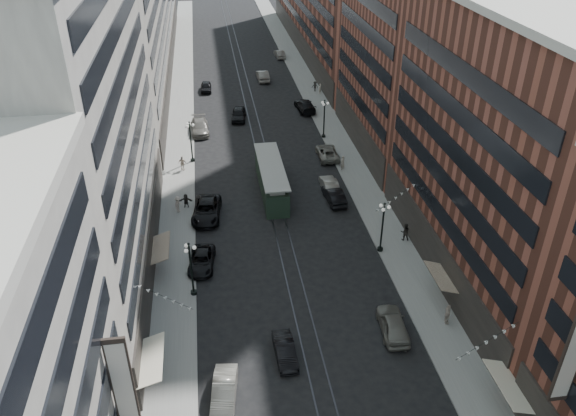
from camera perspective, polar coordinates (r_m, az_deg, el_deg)
ground at (r=79.19m, az=-2.96°, el=6.73°), size 220.00×220.00×0.00m
sidewalk_west at (r=88.19m, az=-10.86°, el=8.89°), size 4.00×180.00×0.15m
sidewalk_east at (r=89.82m, az=3.46°, el=9.81°), size 4.00×180.00×0.15m
rail_west at (r=88.30m, az=-4.10°, el=9.36°), size 0.12×180.00×0.02m
rail_east at (r=88.41m, az=-3.18°, el=9.42°), size 0.12×180.00×0.02m
building_west_mid at (r=49.65m, az=-20.04°, el=7.10°), size 8.00×36.00×28.00m
building_east_mid at (r=50.71m, az=20.25°, el=5.05°), size 8.00×30.00×24.00m
lamppost_sw_far at (r=49.68m, az=-9.82°, el=-5.96°), size 1.03×1.14×5.52m
lamppost_sw_mid at (r=73.12m, az=-9.85°, el=6.81°), size 1.03×1.14×5.52m
lamppost_se_far at (r=55.20m, az=9.58°, el=-1.77°), size 1.03×1.14×5.52m
lamppost_se_mid at (r=79.27m, az=3.69°, el=9.17°), size 1.03×1.14×5.52m
streetcar at (r=65.72m, az=-1.70°, el=2.91°), size 2.78×12.57×3.48m
car_1 at (r=42.39m, az=-6.50°, el=-17.99°), size 2.27×4.88×1.55m
car_2 at (r=54.41m, az=-8.76°, el=-5.29°), size 2.90×5.27×1.40m
car_4 at (r=47.57m, az=10.63°, el=-11.52°), size 2.48×5.24×1.73m
car_5 at (r=44.89m, az=-0.30°, el=-14.31°), size 1.64×4.31×1.41m
pedestrian_2 at (r=46.15m, az=-13.77°, el=-13.43°), size 0.88×0.59×1.65m
pedestrian_4 at (r=49.14m, az=15.90°, el=-10.34°), size 0.69×1.18×1.90m
car_7 at (r=61.75m, az=-8.27°, el=-0.22°), size 3.62×6.62×1.76m
car_8 at (r=82.70m, az=-8.96°, el=8.15°), size 2.67×6.13×1.75m
car_9 at (r=99.30m, az=-8.33°, el=12.08°), size 1.90×4.48×1.51m
car_10 at (r=64.27m, az=4.71°, el=1.29°), size 2.08×5.02×1.62m
car_11 at (r=74.37m, az=4.02°, el=5.65°), size 2.59×5.53×1.53m
car_12 at (r=89.73m, az=1.73°, el=10.38°), size 2.92×6.22×1.76m
car_13 at (r=86.56m, az=-5.04°, el=9.46°), size 2.66×5.29×1.73m
car_14 at (r=103.77m, az=-2.57°, el=13.28°), size 2.03×5.44×1.77m
pedestrian_5 at (r=63.73m, az=-10.33°, el=0.74°), size 1.55×0.65×1.62m
pedestrian_6 at (r=71.83m, az=-10.67°, el=4.49°), size 1.21×0.83×1.90m
pedestrian_7 at (r=58.35m, az=11.79°, el=-2.39°), size 0.98×0.63×1.89m
pedestrian_8 at (r=71.02m, az=5.56°, el=4.60°), size 0.83×0.80×1.92m
pedestrian_9 at (r=97.87m, az=2.76°, el=12.24°), size 1.21×0.88×1.73m
car_extra_0 at (r=66.42m, az=4.24°, el=2.35°), size 1.70×4.76×1.56m
car_extra_1 at (r=117.35m, az=-0.85°, el=15.37°), size 1.91×4.74×1.53m
pedestrian_extra_0 at (r=96.95m, az=3.25°, el=12.03°), size 0.72×0.73×1.69m
pedestrian_extra_1 at (r=62.90m, az=-11.10°, el=0.38°), size 0.97×1.35×1.93m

